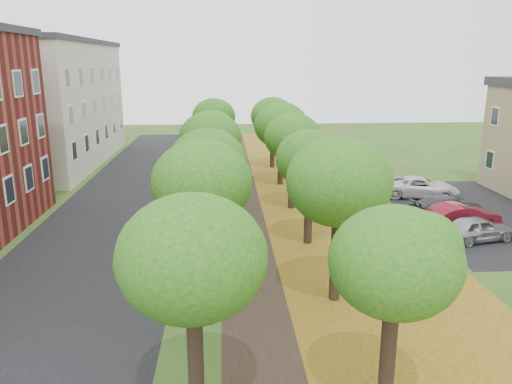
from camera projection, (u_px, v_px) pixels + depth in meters
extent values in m
cube|color=black|center=(112.00, 227.00, 26.72)|extent=(8.00, 70.00, 0.01)
cube|color=black|center=(251.00, 224.00, 27.19)|extent=(3.20, 70.00, 0.01)
cube|color=#A4821E|center=(342.00, 222.00, 27.51)|extent=(7.50, 70.00, 0.01)
cube|color=black|center=(482.00, 214.00, 29.01)|extent=(9.00, 16.00, 0.01)
cylinder|color=black|center=(196.00, 360.00, 12.19)|extent=(0.40, 0.40, 3.08)
ellipsoid|color=#175D13|center=(192.00, 258.00, 11.51)|extent=(3.51, 3.51, 2.98)
cylinder|color=black|center=(204.00, 264.00, 17.98)|extent=(0.40, 0.40, 3.08)
ellipsoid|color=#175D13|center=(202.00, 192.00, 17.30)|extent=(3.51, 3.51, 2.98)
cylinder|color=black|center=(209.00, 214.00, 23.77)|extent=(0.40, 0.40, 3.08)
ellipsoid|color=#175D13|center=(207.00, 159.00, 23.09)|extent=(3.51, 3.51, 2.98)
cylinder|color=black|center=(211.00, 184.00, 29.56)|extent=(0.40, 0.40, 3.08)
ellipsoid|color=#175D13|center=(210.00, 140.00, 28.88)|extent=(3.51, 3.51, 2.98)
cylinder|color=black|center=(213.00, 164.00, 35.35)|extent=(0.40, 0.40, 3.08)
ellipsoid|color=#175D13|center=(212.00, 126.00, 34.67)|extent=(3.51, 3.51, 2.98)
cylinder|color=black|center=(214.00, 150.00, 41.14)|extent=(0.40, 0.40, 3.08)
ellipsoid|color=#175D13|center=(214.00, 117.00, 40.46)|extent=(3.51, 3.51, 2.98)
cylinder|color=black|center=(388.00, 353.00, 12.49)|extent=(0.40, 0.40, 3.08)
ellipsoid|color=#175D13|center=(396.00, 253.00, 11.81)|extent=(3.51, 3.51, 2.98)
cylinder|color=black|center=(336.00, 260.00, 18.28)|extent=(0.40, 0.40, 3.08)
ellipsoid|color=#175D13|center=(339.00, 190.00, 17.60)|extent=(3.51, 3.51, 2.98)
cylinder|color=black|center=(308.00, 212.00, 24.07)|extent=(0.40, 0.40, 3.08)
ellipsoid|color=#175D13|center=(310.00, 158.00, 23.39)|extent=(3.51, 3.51, 2.98)
cylinder|color=black|center=(292.00, 183.00, 29.86)|extent=(0.40, 0.40, 3.08)
ellipsoid|color=#175D13|center=(292.00, 139.00, 29.18)|extent=(3.51, 3.51, 2.98)
cylinder|color=black|center=(280.00, 163.00, 35.65)|extent=(0.40, 0.40, 3.08)
ellipsoid|color=#175D13|center=(281.00, 126.00, 34.97)|extent=(3.51, 3.51, 2.98)
cylinder|color=black|center=(272.00, 149.00, 41.44)|extent=(0.40, 0.40, 3.08)
ellipsoid|color=#175D13|center=(273.00, 117.00, 40.76)|extent=(3.51, 3.51, 2.98)
cube|color=beige|center=(39.00, 105.00, 42.22)|extent=(10.00, 20.00, 10.00)
cube|color=#2D2D33|center=(32.00, 41.00, 40.90)|extent=(10.30, 20.30, 0.40)
imported|color=#A0A0A5|center=(478.00, 229.00, 24.55)|extent=(3.92, 2.26, 1.26)
imported|color=maroon|center=(461.00, 216.00, 26.29)|extent=(4.34, 2.17, 1.37)
imported|color=#343439|center=(447.00, 208.00, 27.92)|extent=(4.97, 3.22, 1.34)
imported|color=silver|center=(421.00, 187.00, 32.49)|extent=(5.20, 3.27, 1.34)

